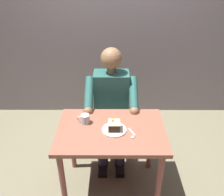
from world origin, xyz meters
TOP-DOWN VIEW (x-y plane):
  - ground_plane at (0.00, 0.00)m, footprint 14.00×14.00m
  - cafe_rear_panel at (0.00, -1.46)m, footprint 6.40×0.12m
  - dining_table at (0.00, 0.00)m, footprint 0.93×0.64m
  - chair at (0.00, -0.66)m, footprint 0.42×0.42m
  - seated_person at (0.00, -0.49)m, footprint 0.53×0.58m
  - dessert_plate at (-0.03, 0.01)m, footprint 0.21×0.21m
  - cake_slice at (-0.03, 0.01)m, footprint 0.10×0.10m
  - coffee_cup at (0.23, -0.09)m, footprint 0.11×0.08m
  - dessert_spoon at (-0.18, 0.08)m, footprint 0.06×0.14m

SIDE VIEW (x-z plane):
  - ground_plane at x=0.00m, z-range 0.00..0.00m
  - chair at x=0.00m, z-range 0.04..0.92m
  - dining_table at x=0.00m, z-range 0.25..0.95m
  - seated_person at x=0.00m, z-range 0.02..1.26m
  - dessert_spoon at x=-0.18m, z-range 0.70..0.71m
  - dessert_plate at x=-0.03m, z-range 0.70..0.71m
  - coffee_cup at x=0.23m, z-range 0.71..0.79m
  - cake_slice at x=-0.03m, z-range 0.71..0.80m
  - cafe_rear_panel at x=0.00m, z-range 0.00..3.00m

